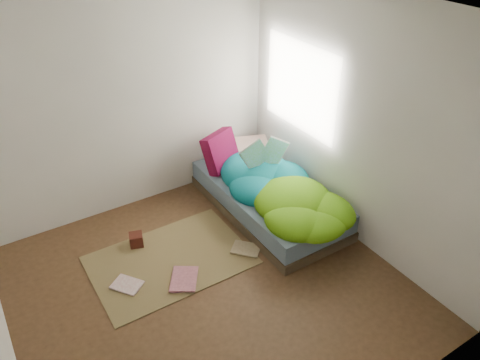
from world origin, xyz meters
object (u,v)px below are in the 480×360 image
Objects in this scene: bed at (268,199)px; floor_book_a at (121,292)px; open_book at (265,146)px; floor_book_b at (171,279)px; wooden_box at (136,240)px; pillow_magenta at (221,151)px.

bed is 2.00m from floor_book_a.
bed is 0.67m from open_book.
floor_book_a is at bearing -170.19° from bed.
floor_book_b is at bearing -163.34° from bed.
open_book is 3.52× the size of wooden_box.
open_book is 1.73× the size of floor_book_a.
bed is at bearing 50.44° from floor_book_b.
bed reaches higher than wooden_box.
pillow_magenta is at bearing 17.94° from wooden_box.
open_book is (0.01, 0.11, 0.66)m from bed.
open_book is 1.79m from floor_book_b.
pillow_magenta is 2.07m from floor_book_a.
wooden_box is 0.71m from floor_book_a.
bed is 4.32× the size of pillow_magenta.
open_book reaches higher than bed.
floor_book_b is at bearing -160.17° from pillow_magenta.
wooden_box is 0.40× the size of floor_book_b.
pillow_magenta reaches higher than floor_book_a.
floor_book_b reaches higher than floor_book_a.
wooden_box is at bearing 130.56° from floor_book_b.
bed is at bearing -25.74° from floor_book_a.
floor_book_b is (0.48, -0.11, 0.01)m from floor_book_a.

